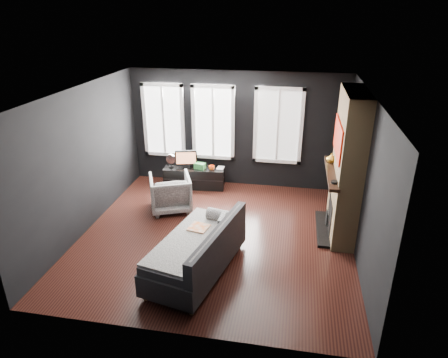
% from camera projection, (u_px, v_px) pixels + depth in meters
% --- Properties ---
extents(floor, '(5.00, 5.00, 0.00)m').
position_uv_depth(floor, '(216.00, 236.00, 7.54)').
color(floor, black).
rests_on(floor, ground).
extents(ceiling, '(5.00, 5.00, 0.00)m').
position_uv_depth(ceiling, '(215.00, 93.00, 6.46)').
color(ceiling, white).
rests_on(ceiling, ground).
extents(wall_back, '(5.00, 0.02, 2.70)m').
position_uv_depth(wall_back, '(237.00, 130.00, 9.26)').
color(wall_back, black).
rests_on(wall_back, ground).
extents(wall_left, '(0.02, 5.00, 2.70)m').
position_uv_depth(wall_left, '(84.00, 161.00, 7.41)').
color(wall_left, black).
rests_on(wall_left, ground).
extents(wall_right, '(0.02, 5.00, 2.70)m').
position_uv_depth(wall_right, '(363.00, 180.00, 6.59)').
color(wall_right, black).
rests_on(wall_right, ground).
extents(windows, '(4.00, 0.16, 1.76)m').
position_uv_depth(windows, '(217.00, 85.00, 8.88)').
color(windows, white).
rests_on(windows, wall_back).
extents(fireplace, '(0.70, 1.62, 2.70)m').
position_uv_depth(fireplace, '(347.00, 166.00, 7.16)').
color(fireplace, '#93724C').
rests_on(fireplace, floor).
extents(sofa, '(1.46, 2.24, 0.89)m').
position_uv_depth(sofa, '(196.00, 248.00, 6.36)').
color(sofa, '#27272A').
rests_on(sofa, floor).
extents(stripe_pillow, '(0.09, 0.33, 0.33)m').
position_uv_depth(stripe_pillow, '(222.00, 225.00, 6.65)').
color(stripe_pillow, gray).
rests_on(stripe_pillow, sofa).
extents(armchair, '(1.05, 1.02, 0.84)m').
position_uv_depth(armchair, '(170.00, 191.00, 8.37)').
color(armchair, silver).
rests_on(armchair, floor).
extents(media_console, '(1.45, 0.57, 0.49)m').
position_uv_depth(media_console, '(194.00, 177.00, 9.49)').
color(media_console, black).
rests_on(media_console, floor).
extents(monitor, '(0.54, 0.24, 0.47)m').
position_uv_depth(monitor, '(186.00, 158.00, 9.35)').
color(monitor, black).
rests_on(monitor, media_console).
extents(desk_fan, '(0.26, 0.26, 0.33)m').
position_uv_depth(desk_fan, '(171.00, 160.00, 9.38)').
color(desk_fan, '#979797').
rests_on(desk_fan, media_console).
extents(mug, '(0.16, 0.14, 0.14)m').
position_uv_depth(mug, '(212.00, 167.00, 9.25)').
color(mug, '#EB5614').
rests_on(mug, media_console).
extents(book, '(0.16, 0.02, 0.22)m').
position_uv_depth(book, '(217.00, 164.00, 9.35)').
color(book, '#C2BA94').
rests_on(book, media_console).
extents(storage_box, '(0.27, 0.21, 0.13)m').
position_uv_depth(storage_box, '(200.00, 166.00, 9.33)').
color(storage_box, '#2F7D37').
rests_on(storage_box, media_console).
extents(mantel_vase, '(0.22, 0.23, 0.18)m').
position_uv_depth(mantel_vase, '(331.00, 158.00, 7.62)').
color(mantel_vase, gold).
rests_on(mantel_vase, fireplace).
extents(mantel_clock, '(0.16, 0.16, 0.04)m').
position_uv_depth(mantel_clock, '(335.00, 182.00, 6.75)').
color(mantel_clock, black).
rests_on(mantel_clock, fireplace).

